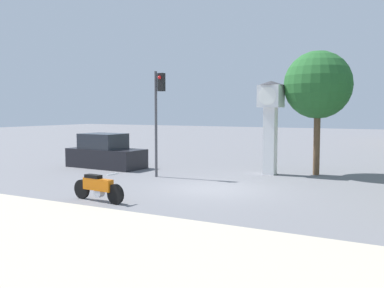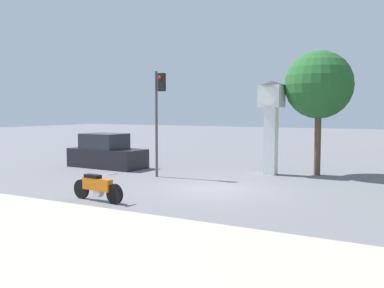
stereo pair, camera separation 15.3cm
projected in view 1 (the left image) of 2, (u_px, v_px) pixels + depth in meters
name	position (u px, v px, depth m)	size (l,w,h in m)	color
ground_plane	(215.00, 189.00, 16.48)	(120.00, 120.00, 0.00)	slate
sidewalk_strip	(64.00, 244.00, 9.52)	(36.00, 6.00, 0.10)	#B2A893
motorcycle	(98.00, 187.00, 14.16)	(2.24, 0.50, 0.99)	black
clock_tower	(271.00, 112.00, 19.98)	(1.24, 1.24, 4.39)	white
traffic_light	(158.00, 105.00, 19.17)	(0.50, 0.35, 4.77)	#47474C
street_tree	(318.00, 85.00, 19.75)	(3.13, 3.13, 5.77)	brown
parked_car	(105.00, 153.00, 22.63)	(4.28, 2.01, 1.80)	black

